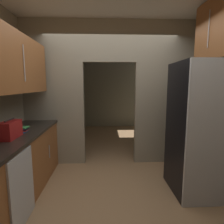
# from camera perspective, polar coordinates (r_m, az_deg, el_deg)

# --- Properties ---
(ground) EXTENTS (20.00, 20.00, 0.00)m
(ground) POSITION_cam_1_polar(r_m,az_deg,el_deg) (2.84, 0.67, -25.30)
(ground) COLOR #93704C
(kitchen_partition) EXTENTS (3.36, 0.12, 2.78)m
(kitchen_partition) POSITION_cam_1_polar(r_m,az_deg,el_deg) (3.62, -0.24, 7.16)
(kitchen_partition) COLOR gray
(kitchen_partition) RESTS_ON ground
(adjoining_room_shell) EXTENTS (3.36, 3.40, 2.78)m
(adjoining_room_shell) POSITION_cam_1_polar(r_m,az_deg,el_deg) (5.86, -1.13, 6.58)
(adjoining_room_shell) COLOR gray
(adjoining_room_shell) RESTS_ON ground
(refrigerator) EXTENTS (0.74, 0.80, 1.89)m
(refrigerator) POSITION_cam_1_polar(r_m,az_deg,el_deg) (2.94, 25.63, -4.81)
(refrigerator) COLOR black
(refrigerator) RESTS_ON ground
(lower_cabinet_run) EXTENTS (0.64, 2.06, 0.90)m
(lower_cabinet_run) POSITION_cam_1_polar(r_m,az_deg,el_deg) (3.04, -27.10, -14.33)
(lower_cabinet_run) COLOR brown
(lower_cabinet_run) RESTS_ON ground
(dishwasher) EXTENTS (0.02, 0.56, 0.84)m
(dishwasher) POSITION_cam_1_polar(r_m,az_deg,el_deg) (2.46, -26.02, -20.62)
(dishwasher) COLOR #B7BABC
(dishwasher) RESTS_ON ground
(upper_cabinet_counterside) EXTENTS (0.36, 1.86, 0.79)m
(upper_cabinet_counterside) POSITION_cam_1_polar(r_m,az_deg,el_deg) (2.83, -29.05, 13.10)
(upper_cabinet_counterside) COLOR brown
(upper_cabinet_fridgeside) EXTENTS (0.36, 0.82, 0.84)m
(upper_cabinet_fridgeside) POSITION_cam_1_polar(r_m,az_deg,el_deg) (3.18, 30.81, 21.17)
(upper_cabinet_fridgeside) COLOR brown
(boombox) EXTENTS (0.17, 0.36, 0.25)m
(boombox) POSITION_cam_1_polar(r_m,az_deg,el_deg) (2.70, -29.08, -4.84)
(boombox) COLOR maroon
(boombox) RESTS_ON lower_cabinet_run
(book_stack) EXTENTS (0.14, 0.17, 0.08)m
(book_stack) POSITION_cam_1_polar(r_m,az_deg,el_deg) (2.97, -25.84, -4.89)
(book_stack) COLOR #2D609E
(book_stack) RESTS_ON lower_cabinet_run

